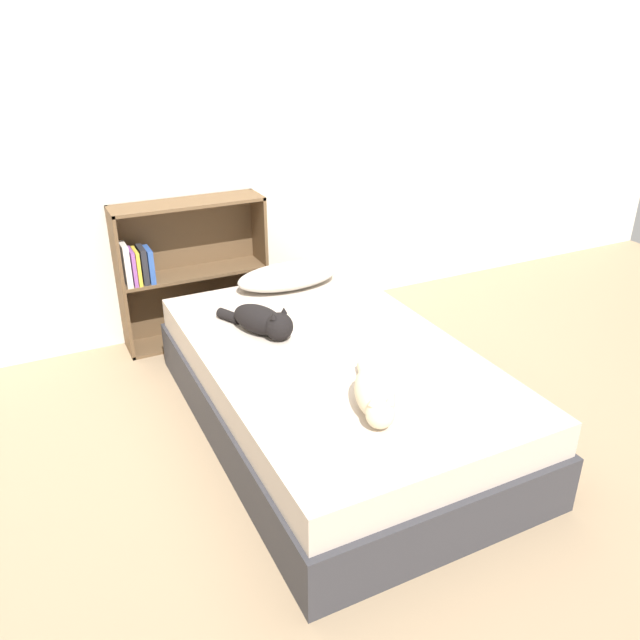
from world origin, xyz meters
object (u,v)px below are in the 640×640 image
at_px(bed, 333,389).
at_px(cat_light, 375,395).
at_px(pillow, 288,276).
at_px(cat_dark, 263,321).
at_px(bookshelf, 186,270).

distance_m(bed, cat_light, 0.62).
height_order(bed, cat_light, cat_light).
relative_size(pillow, cat_dark, 1.35).
height_order(bed, pillow, pillow).
relative_size(bed, pillow, 3.22).
bearing_deg(pillow, bed, -98.46).
distance_m(cat_light, bookshelf, 1.90).
height_order(pillow, cat_light, cat_light).
bearing_deg(bed, bookshelf, 105.87).
distance_m(pillow, bookshelf, 0.70).
bearing_deg(cat_light, bed, -167.36).
bearing_deg(cat_dark, bed, 10.82).
bearing_deg(cat_light, bookshelf, -149.12).
bearing_deg(pillow, bookshelf, 136.27).
xyz_separation_m(pillow, bookshelf, (-0.51, 0.48, -0.04)).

